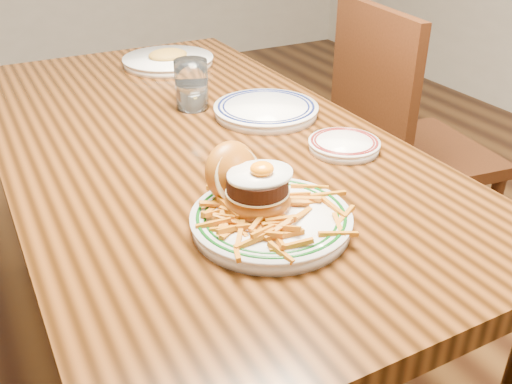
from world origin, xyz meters
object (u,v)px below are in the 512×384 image
table (191,167)px  side_plate (344,144)px  chair_right (399,143)px  main_plate (264,206)px

table → side_plate: 0.38m
table → chair_right: chair_right is taller
main_plate → side_plate: bearing=16.2°
chair_right → table: bearing=15.8°
chair_right → side_plate: size_ratio=5.73×
chair_right → main_plate: 1.01m
side_plate → main_plate: bearing=-132.8°
table → side_plate: (0.27, -0.25, 0.10)m
table → chair_right: (0.78, 0.11, -0.15)m
main_plate → table: bearing=70.3°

